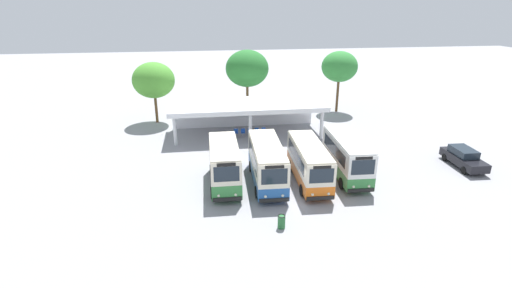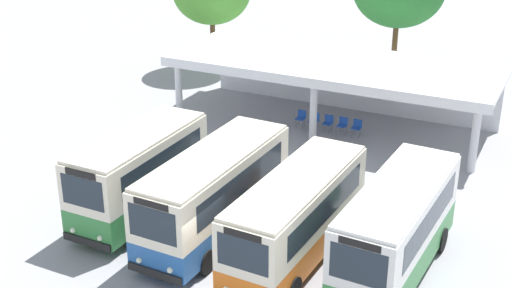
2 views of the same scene
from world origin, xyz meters
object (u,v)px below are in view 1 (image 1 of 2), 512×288
object	(u,v)px
city_bus_nearest_orange	(224,163)
city_bus_middle_cream	(309,162)
waiting_chair_second_from_end	(243,132)
city_bus_second_in_row	(267,162)
waiting_chair_end_by_column	(236,132)
litter_bin_apron	(281,221)
waiting_chair_fifth_seat	(264,131)
waiting_chair_fourth_seat	(257,131)
city_bus_fourth_amber	(347,156)
parked_car_flank	(464,157)
waiting_chair_middle_seat	(250,132)

from	to	relation	value
city_bus_nearest_orange	city_bus_middle_cream	distance (m)	6.61
city_bus_middle_cream	waiting_chair_second_from_end	size ratio (longest dim) A/B	8.84
city_bus_second_in_row	waiting_chair_end_by_column	world-z (taller)	city_bus_second_in_row
city_bus_middle_cream	litter_bin_apron	size ratio (longest dim) A/B	8.45
city_bus_middle_cream	city_bus_nearest_orange	bearing A→B (deg)	177.34
waiting_chair_fifth_seat	waiting_chair_fourth_seat	bearing A→B (deg)	179.51
waiting_chair_end_by_column	waiting_chair_second_from_end	size ratio (longest dim) A/B	1.00
waiting_chair_fourth_seat	litter_bin_apron	size ratio (longest dim) A/B	0.96
city_bus_middle_cream	waiting_chair_end_by_column	world-z (taller)	city_bus_middle_cream
waiting_chair_second_from_end	waiting_chair_fourth_seat	world-z (taller)	same
waiting_chair_fourth_seat	litter_bin_apron	world-z (taller)	litter_bin_apron
waiting_chair_end_by_column	city_bus_middle_cream	bearing A→B (deg)	-68.19
city_bus_fourth_amber	waiting_chair_fifth_seat	size ratio (longest dim) A/B	8.51
waiting_chair_end_by_column	parked_car_flank	bearing A→B (deg)	-29.46
city_bus_nearest_orange	city_bus_fourth_amber	xyz separation A→B (m)	(9.90, 0.27, -0.04)
waiting_chair_second_from_end	city_bus_middle_cream	bearing A→B (deg)	-71.35
city_bus_fourth_amber	waiting_chair_second_from_end	world-z (taller)	city_bus_fourth_amber
city_bus_nearest_orange	city_bus_fourth_amber	distance (m)	9.91
city_bus_middle_cream	litter_bin_apron	xyz separation A→B (m)	(-3.47, -6.21, -1.28)
city_bus_second_in_row	waiting_chair_second_from_end	world-z (taller)	city_bus_second_in_row
city_bus_fourth_amber	waiting_chair_end_by_column	xyz separation A→B (m)	(-7.94, 11.02, -1.29)
city_bus_nearest_orange	city_bus_fourth_amber	world-z (taller)	city_bus_nearest_orange
waiting_chair_middle_seat	litter_bin_apron	bearing A→B (deg)	-91.01
waiting_chair_fifth_seat	waiting_chair_end_by_column	bearing A→B (deg)	179.85
waiting_chair_second_from_end	parked_car_flank	bearing A→B (deg)	-30.36
waiting_chair_fourth_seat	litter_bin_apron	xyz separation A→B (m)	(-1.05, -17.81, -0.07)
waiting_chair_second_from_end	litter_bin_apron	world-z (taller)	litter_bin_apron
parked_car_flank	waiting_chair_middle_seat	world-z (taller)	parked_car_flank
city_bus_fourth_amber	waiting_chair_end_by_column	size ratio (longest dim) A/B	8.51
waiting_chair_fourth_seat	city_bus_fourth_amber	bearing A→B (deg)	-62.57
parked_car_flank	city_bus_fourth_amber	bearing A→B (deg)	-177.73
city_bus_nearest_orange	waiting_chair_middle_seat	bearing A→B (deg)	72.97
city_bus_middle_cream	parked_car_flank	size ratio (longest dim) A/B	1.63
city_bus_fourth_amber	waiting_chair_second_from_end	size ratio (longest dim) A/B	8.51
city_bus_nearest_orange	litter_bin_apron	xyz separation A→B (m)	(3.13, -6.52, -1.40)
city_bus_fourth_amber	waiting_chair_fifth_seat	world-z (taller)	city_bus_fourth_amber
waiting_chair_middle_seat	waiting_chair_fifth_seat	size ratio (longest dim) A/B	1.00
parked_car_flank	waiting_chair_end_by_column	size ratio (longest dim) A/B	5.41
parked_car_flank	waiting_chair_second_from_end	size ratio (longest dim) A/B	5.41
waiting_chair_middle_seat	litter_bin_apron	size ratio (longest dim) A/B	0.96
parked_car_flank	waiting_chair_middle_seat	size ratio (longest dim) A/B	5.41
waiting_chair_middle_seat	waiting_chair_fourth_seat	size ratio (longest dim) A/B	1.00
city_bus_nearest_orange	waiting_chair_end_by_column	size ratio (longest dim) A/B	7.67
waiting_chair_middle_seat	litter_bin_apron	distance (m)	17.76
litter_bin_apron	waiting_chair_end_by_column	bearing A→B (deg)	93.76
waiting_chair_fourth_seat	waiting_chair_middle_seat	bearing A→B (deg)	-175.96
waiting_chair_middle_seat	litter_bin_apron	world-z (taller)	litter_bin_apron
city_bus_nearest_orange	waiting_chair_middle_seat	xyz separation A→B (m)	(3.44, 11.24, -1.33)
waiting_chair_fifth_seat	city_bus_fourth_amber	bearing A→B (deg)	-65.68
city_bus_nearest_orange	city_bus_fourth_amber	size ratio (longest dim) A/B	0.90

